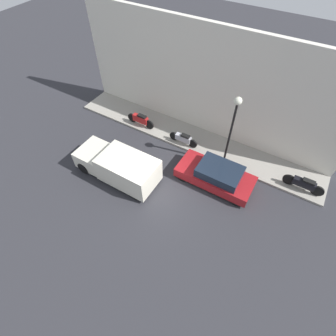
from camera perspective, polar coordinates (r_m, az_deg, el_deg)
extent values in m
plane|color=#2D2D33|center=(14.36, -3.20, -4.34)|extent=(60.00, 60.00, 0.00)
cube|color=gray|center=(16.96, 5.20, 6.47)|extent=(2.23, 16.33, 0.13)
cube|color=silver|center=(15.93, 8.25, 17.74)|extent=(0.30, 16.33, 6.64)
cube|color=maroon|center=(14.47, 10.16, -1.80)|extent=(1.83, 4.15, 0.55)
cube|color=#192333|center=(14.03, 11.22, -0.77)|extent=(1.61, 2.28, 0.51)
cylinder|color=black|center=(14.44, 3.09, -1.72)|extent=(0.20, 0.66, 0.66)
cylinder|color=black|center=(15.40, 5.94, 2.24)|extent=(0.20, 0.66, 0.66)
cylinder|color=black|center=(13.91, 14.73, -6.91)|extent=(0.20, 0.66, 0.66)
cylinder|color=black|center=(14.90, 16.90, -2.46)|extent=(0.20, 0.66, 0.66)
cube|color=silver|center=(14.10, -8.60, -0.41)|extent=(1.90, 3.09, 1.42)
cube|color=silver|center=(15.47, -15.55, 2.53)|extent=(1.81, 1.66, 1.00)
cube|color=#192333|center=(15.43, -16.45, 3.58)|extent=(1.62, 0.91, 0.40)
cylinder|color=black|center=(15.51, -17.85, 0.06)|extent=(0.22, 0.72, 0.72)
cylinder|color=black|center=(16.20, -14.01, 3.84)|extent=(0.22, 0.72, 0.72)
cylinder|color=black|center=(13.76, -7.26, -5.65)|extent=(0.22, 0.72, 0.72)
cylinder|color=black|center=(14.53, -3.50, -1.13)|extent=(0.22, 0.72, 0.72)
cube|color=#B21E1E|center=(17.55, -6.01, 10.57)|extent=(0.30, 1.07, 0.46)
cube|color=black|center=(17.30, -5.68, 11.16)|extent=(0.27, 0.58, 0.12)
cylinder|color=black|center=(18.01, -7.79, 10.78)|extent=(0.10, 0.63, 0.63)
cylinder|color=black|center=(17.34, -4.08, 9.40)|extent=(0.10, 0.63, 0.63)
cube|color=black|center=(15.48, 27.49, -2.99)|extent=(0.30, 1.13, 0.41)
cube|color=black|center=(15.32, 28.37, -2.60)|extent=(0.27, 0.62, 0.12)
cylinder|color=black|center=(15.52, 24.82, -2.31)|extent=(0.10, 0.66, 0.66)
cylinder|color=black|center=(15.70, 29.73, -4.36)|extent=(0.10, 0.66, 0.66)
cube|color=#B7B7BF|center=(16.19, 3.35, 6.49)|extent=(0.30, 1.01, 0.37)
cube|color=black|center=(15.98, 3.82, 6.96)|extent=(0.27, 0.55, 0.12)
cylinder|color=black|center=(16.52, 1.29, 6.94)|extent=(0.10, 0.57, 0.57)
cylinder|color=black|center=(16.09, 5.40, 5.28)|extent=(0.10, 0.57, 0.57)
cylinder|color=black|center=(14.35, 13.31, 6.94)|extent=(0.12, 0.12, 4.07)
sphere|color=silver|center=(13.04, 15.01, 13.92)|extent=(0.40, 0.40, 0.40)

